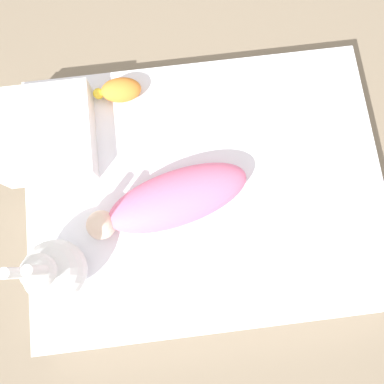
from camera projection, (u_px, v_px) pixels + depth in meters
name	position (u px, v px, depth m)	size (l,w,h in m)	color
ground_plane	(204.00, 195.00, 1.52)	(12.00, 12.00, 0.00)	#7A6B56
bed_mattress	(205.00, 192.00, 1.46)	(1.34, 1.03, 0.13)	white
swaddled_baby	(172.00, 200.00, 1.32)	(0.60, 0.31, 0.13)	pink
pillow	(49.00, 134.00, 1.39)	(0.33, 0.36, 0.10)	white
bunny_plush	(53.00, 271.00, 1.22)	(0.21, 0.21, 0.39)	white
turtle_plush	(120.00, 90.00, 1.43)	(0.19, 0.09, 0.09)	orange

